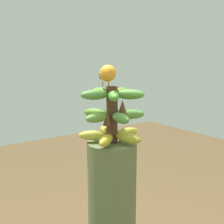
% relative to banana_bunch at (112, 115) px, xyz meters
% --- Properties ---
extents(banana_bunch, '(0.27, 0.27, 0.23)m').
position_rel_banana_bunch_xyz_m(banana_bunch, '(0.00, 0.00, 0.00)').
color(banana_bunch, '#4C2D1E').
rests_on(banana_bunch, banana_tree).
extents(perched_bird, '(0.21, 0.12, 0.08)m').
position_rel_banana_bunch_xyz_m(perched_bird, '(0.01, 0.02, 0.16)').
color(perched_bird, '#C68933').
rests_on(perched_bird, banana_bunch).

